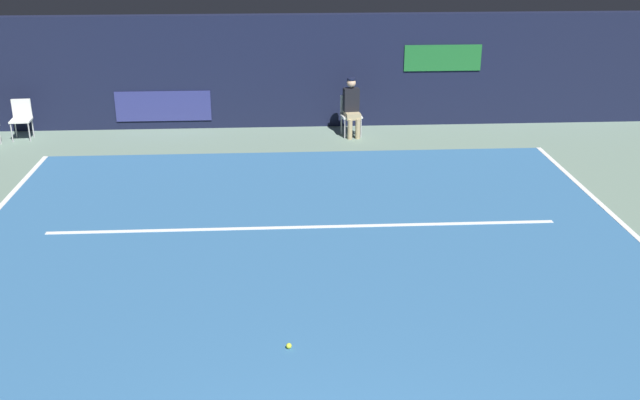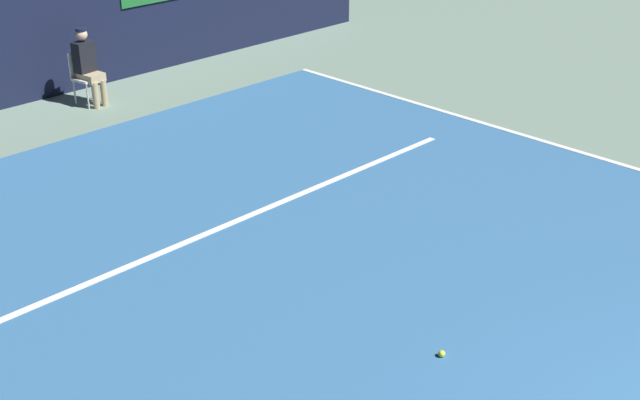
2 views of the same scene
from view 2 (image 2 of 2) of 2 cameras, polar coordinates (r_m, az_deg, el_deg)
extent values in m
plane|color=slate|center=(9.33, 2.37, -6.05)|extent=(33.48, 33.48, 0.00)
cube|color=#336699|center=(9.32, 2.37, -6.02)|extent=(10.56, 12.37, 0.01)
cube|color=white|center=(13.26, 17.89, 2.76)|extent=(0.10, 12.37, 0.01)
cube|color=white|center=(10.70, -6.19, -1.65)|extent=(8.24, 0.10, 0.01)
cube|color=white|center=(15.24, -15.18, 7.83)|extent=(0.49, 0.46, 0.04)
cube|color=white|center=(15.33, -15.76, 8.77)|extent=(0.42, 0.09, 0.42)
cylinder|color=#B2B2B7|center=(15.07, -15.22, 6.71)|extent=(0.03, 0.03, 0.46)
cylinder|color=#B2B2B7|center=(15.29, -14.13, 7.10)|extent=(0.03, 0.03, 0.46)
cylinder|color=#B2B2B7|center=(15.33, -16.03, 6.93)|extent=(0.03, 0.03, 0.46)
cylinder|color=#B2B2B7|center=(15.54, -14.95, 7.31)|extent=(0.03, 0.03, 0.46)
cube|color=tan|center=(15.17, -15.00, 7.93)|extent=(0.37, 0.44, 0.14)
cylinder|color=tan|center=(15.06, -14.71, 6.75)|extent=(0.11, 0.11, 0.46)
cylinder|color=tan|center=(15.16, -14.19, 6.94)|extent=(0.11, 0.11, 0.46)
cube|color=black|center=(15.16, -15.44, 9.18)|extent=(0.37, 0.27, 0.52)
sphere|color=#DBAD89|center=(15.07, -15.61, 10.57)|extent=(0.20, 0.20, 0.20)
cylinder|color=#141933|center=(15.05, -15.65, 10.90)|extent=(0.19, 0.19, 0.04)
sphere|color=#CCE033|center=(8.37, 8.11, -10.10)|extent=(0.07, 0.07, 0.07)
camera|label=1|loc=(6.63, 79.57, 4.58)|focal=42.12mm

